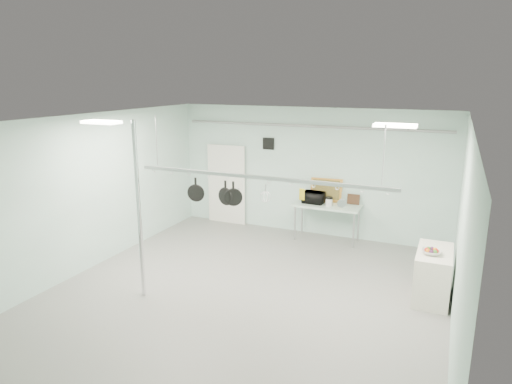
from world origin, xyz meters
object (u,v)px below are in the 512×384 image
at_px(skillet_mid, 225,193).
at_px(skillet_right, 233,194).
at_px(microwave, 314,197).
at_px(fruit_bowl, 431,252).
at_px(chrome_pole, 139,211).
at_px(coffee_canister, 329,202).
at_px(prep_table, 327,208).
at_px(side_cabinet, 433,275).
at_px(pot_rack, 258,176).
at_px(skillet_left, 196,189).

bearing_deg(skillet_mid, skillet_right, 14.03).
distance_m(microwave, fruit_bowl, 3.72).
distance_m(chrome_pole, coffee_canister, 4.77).
bearing_deg(skillet_mid, prep_table, 86.43).
distance_m(prep_table, skillet_right, 3.57).
height_order(coffee_canister, skillet_mid, skillet_mid).
bearing_deg(chrome_pole, microwave, 65.21).
distance_m(prep_table, side_cabinet, 3.39).
bearing_deg(skillet_mid, pot_rack, 14.03).
xyz_separation_m(chrome_pole, skillet_mid, (1.25, 0.90, 0.26)).
bearing_deg(prep_table, chrome_pole, -118.71).
bearing_deg(skillet_right, skillet_left, 157.94).
bearing_deg(chrome_pole, side_cabinet, 22.41).
bearing_deg(coffee_canister, pot_rack, -98.25).
relative_size(side_cabinet, coffee_canister, 6.45).
relative_size(prep_table, skillet_mid, 3.55).
distance_m(chrome_pole, side_cabinet, 5.37).
relative_size(pot_rack, coffee_canister, 25.81).
xyz_separation_m(side_cabinet, fruit_bowl, (-0.06, -0.18, 0.49)).
bearing_deg(microwave, prep_table, 179.74).
bearing_deg(side_cabinet, prep_table, 139.21).
xyz_separation_m(pot_rack, fruit_bowl, (2.89, 0.92, -1.29)).
xyz_separation_m(side_cabinet, skillet_left, (-4.22, -1.10, 1.41)).
bearing_deg(chrome_pole, pot_rack, 25.35).
relative_size(chrome_pole, microwave, 6.24).
relative_size(side_cabinet, skillet_left, 2.66).
distance_m(coffee_canister, skillet_right, 3.45).
bearing_deg(skillet_left, skillet_mid, -12.10).
xyz_separation_m(prep_table, microwave, (-0.35, 0.02, 0.21)).
bearing_deg(skillet_right, prep_table, 52.87).
relative_size(fruit_bowl, skillet_right, 0.73).
bearing_deg(prep_table, skillet_right, -105.06).
distance_m(fruit_bowl, skillet_mid, 3.77).
bearing_deg(skillet_mid, microwave, 92.20).
height_order(pot_rack, skillet_left, pot_rack).
height_order(chrome_pole, skillet_right, chrome_pole).
height_order(prep_table, pot_rack, pot_rack).
height_order(side_cabinet, pot_rack, pot_rack).
bearing_deg(coffee_canister, skillet_mid, -109.14).
relative_size(pot_rack, skillet_right, 10.48).
xyz_separation_m(side_cabinet, skillet_right, (-3.44, -1.10, 1.41)).
height_order(chrome_pole, coffee_canister, chrome_pole).
height_order(side_cabinet, skillet_right, skillet_right).
height_order(pot_rack, skillet_mid, pot_rack).
distance_m(microwave, skillet_right, 3.46).
distance_m(pot_rack, fruit_bowl, 3.30).
relative_size(side_cabinet, microwave, 2.34).
xyz_separation_m(chrome_pole, pot_rack, (1.90, 0.90, 0.63)).
relative_size(prep_table, fruit_bowl, 4.78).
height_order(microwave, skillet_left, skillet_left).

